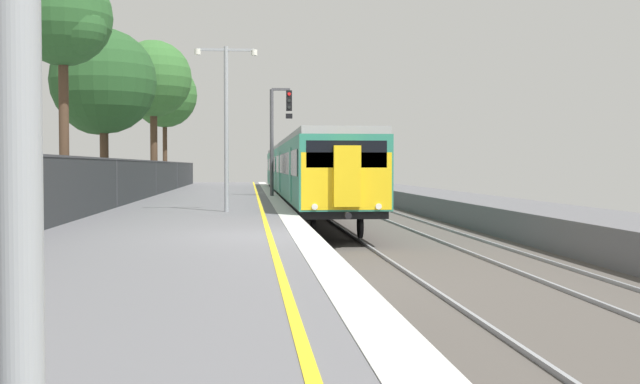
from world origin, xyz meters
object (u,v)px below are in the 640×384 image
platform_lamp_mid (226,114)px  background_tree_centre (150,81)px  signal_gantry (277,129)px  background_tree_right (102,86)px  background_tree_left (65,20)px  commuter_train_at_platform (302,170)px  background_tree_back (165,97)px

platform_lamp_mid → background_tree_centre: (-4.92, 20.57, 3.22)m
signal_gantry → platform_lamp_mid: platform_lamp_mid is taller
background_tree_right → background_tree_centre: bearing=86.5°
background_tree_left → background_tree_centre: bearing=90.7°
commuter_train_at_platform → background_tree_right: bearing=-140.1°
platform_lamp_mid → background_tree_centre: 21.40m
signal_gantry → platform_lamp_mid: bearing=-99.3°
platform_lamp_mid → background_tree_right: (-5.62, 9.33, 1.80)m
signal_gantry → platform_lamp_mid: size_ratio=1.00×
platform_lamp_mid → background_tree_right: background_tree_right is taller
signal_gantry → background_tree_right: size_ratio=0.71×
platform_lamp_mid → background_tree_left: bearing=-162.0°
commuter_train_at_platform → platform_lamp_mid: bearing=-101.9°
commuter_train_at_platform → signal_gantry: size_ratio=7.47×
commuter_train_at_platform → background_tree_back: (-8.59, 11.94, 4.96)m
background_tree_left → platform_lamp_mid: bearing=18.0°
platform_lamp_mid → background_tree_back: size_ratio=0.62×
background_tree_centre → platform_lamp_mid: bearing=-76.5°
platform_lamp_mid → background_tree_back: 29.55m
background_tree_back → background_tree_left: bearing=-89.4°
signal_gantry → background_tree_right: 8.67m
signal_gantry → background_tree_centre: bearing=132.5°
background_tree_back → signal_gantry: bearing=-66.1°
background_tree_centre → signal_gantry: bearing=-47.5°
commuter_train_at_platform → background_tree_centre: (-8.51, 3.55, 5.09)m
platform_lamp_mid → commuter_train_at_platform: bearing=78.1°
platform_lamp_mid → background_tree_back: background_tree_back is taller
commuter_train_at_platform → platform_lamp_mid: (-3.59, -17.02, 1.88)m
commuter_train_at_platform → background_tree_left: 20.79m
commuter_train_at_platform → background_tree_left: bearing=-114.0°
background_tree_left → background_tree_back: (-0.34, 30.48, 0.45)m
background_tree_left → background_tree_back: 30.49m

